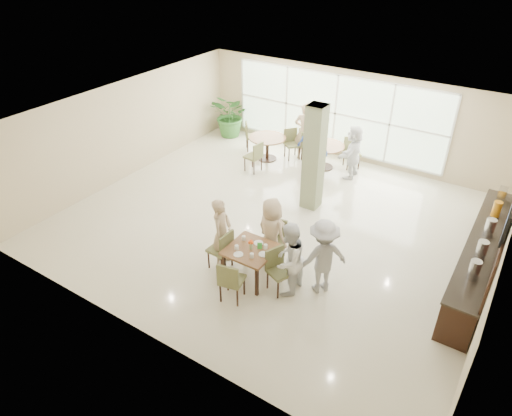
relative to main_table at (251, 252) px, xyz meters
The scene contains 21 objects.
ground 2.32m from the main_table, 107.51° to the left, with size 10.00×10.00×0.00m, color beige.
room_shell 2.46m from the main_table, 107.51° to the left, with size 10.00×10.00×10.00m.
window_bank 6.72m from the main_table, 100.07° to the left, with size 7.00×0.04×7.00m.
column 3.41m from the main_table, 94.63° to the left, with size 0.45×0.45×2.80m, color #697652.
main_table is the anchor object (origin of this frame).
round_table_left 5.83m from the main_table, 118.23° to the left, with size 1.17×1.17×0.75m.
round_table_right 5.65m from the main_table, 99.92° to the left, with size 1.19×1.19×0.75m.
chairs_main_table 0.18m from the main_table, ahead, with size 2.00×2.07×0.95m.
chairs_table_left 5.80m from the main_table, 118.60° to the left, with size 2.06×1.99×0.95m.
chairs_table_right 5.65m from the main_table, 100.04° to the left, with size 2.14×1.91×0.95m.
tabletop_clutter 0.15m from the main_table, 26.47° to the right, with size 0.76×0.75×0.21m.
buffet_counter 4.81m from the main_table, 33.08° to the left, with size 0.64×4.70×1.95m.
wall_tv 4.77m from the main_table, 19.59° to the left, with size 0.06×1.00×0.58m.
potted_plant 7.72m from the main_table, 128.41° to the left, with size 1.37×1.37×1.52m, color #30692A.
teen_left 0.81m from the main_table, behind, with size 0.59×0.39×1.62m, color tan.
teen_far 0.73m from the main_table, 85.36° to the left, with size 0.78×0.42×1.59m, color tan.
teen_right 0.88m from the main_table, ahead, with size 0.79×0.61×1.62m, color white.
teen_standing 1.48m from the main_table, 18.59° to the left, with size 1.07×0.61×1.65m, color #98989A.
adult_a 4.91m from the main_table, 102.15° to the left, with size 1.03×0.58×1.75m, color #4771D5.
adult_b 5.47m from the main_table, 90.29° to the left, with size 1.48×0.64×1.60m, color white.
adult_standing 6.09m from the main_table, 107.24° to the left, with size 0.67×0.44×1.83m, color tan.
Camera 1 is at (4.83, -8.38, 6.41)m, focal length 32.00 mm.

